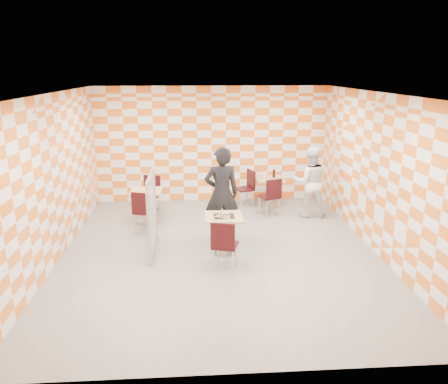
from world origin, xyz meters
name	(u,v)px	position (x,y,z in m)	size (l,w,h in m)	color
room_shell	(218,170)	(0.00, 0.54, 1.50)	(7.00, 7.00, 7.00)	gray
main_table	(224,228)	(0.08, -0.05, 0.51)	(0.70, 0.70, 0.75)	tan
second_table	(270,187)	(1.44, 2.80, 0.51)	(0.70, 0.70, 0.75)	tan
empty_table	(147,201)	(-1.56, 1.86, 0.51)	(0.70, 0.70, 0.75)	tan
chair_main_front	(224,242)	(0.03, -0.83, 0.54)	(0.52, 0.53, 0.92)	black
chair_second_front	(271,194)	(1.36, 2.08, 0.54)	(0.55, 0.56, 0.92)	black
chair_second_side	(247,185)	(0.88, 2.93, 0.54)	(0.55, 0.54, 0.92)	black
chair_empty_near	(143,209)	(-1.56, 1.16, 0.54)	(0.52, 0.53, 0.92)	black
chair_empty_far	(151,191)	(-1.52, 2.49, 0.54)	(0.52, 0.52, 0.92)	black
partition	(152,213)	(-1.27, 0.09, 0.79)	(0.08, 1.38, 1.55)	white
man_dark	(222,193)	(0.09, 0.76, 0.96)	(0.70, 0.46, 1.92)	black
man_white	(310,182)	(2.26, 2.01, 0.84)	(0.82, 0.64, 1.68)	white
pizza_on_foil	(224,215)	(0.08, -0.06, 0.77)	(0.40, 0.40, 0.04)	silver
sport_bottle	(264,174)	(1.32, 2.94, 0.84)	(0.06, 0.06, 0.20)	white
soda_bottle	(274,174)	(1.55, 2.86, 0.85)	(0.07, 0.07, 0.23)	black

